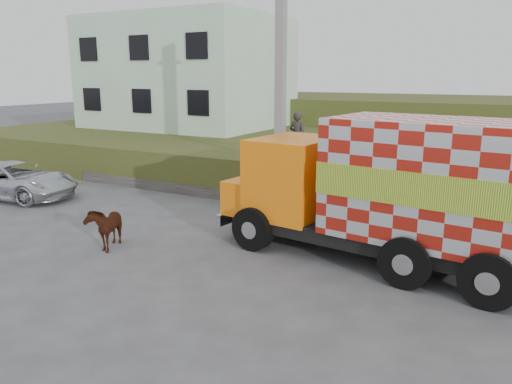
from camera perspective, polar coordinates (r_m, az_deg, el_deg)
The scene contains 10 objects.
ground at distance 13.21m, azimuth -2.41°, elevation -6.24°, with size 120.00×120.00×0.00m, color #474749.
embankment at distance 21.92m, azimuth 11.37°, elevation 3.42°, with size 40.00×12.00×1.50m, color #374E1A.
embankment_far at distance 33.37m, azimuth 17.87°, elevation 7.66°, with size 40.00×12.00×3.00m, color #374E1A.
retaining_strip at distance 17.59m, azimuth -0.83°, elevation -0.56°, with size 16.00×0.50×0.40m, color #595651.
building at distance 29.40m, azimuth -7.71°, elevation 13.36°, with size 10.00×8.00×6.00m, color silver.
utility_pole at distance 16.97m, azimuth 2.81°, elevation 12.14°, with size 1.20×0.30×8.00m.
cargo_truck at distance 12.04m, azimuth 15.23°, elevation 0.23°, with size 8.03×3.49×3.48m.
cow at distance 13.56m, azimuth -16.79°, elevation -3.73°, with size 0.62×1.37×1.16m, color #341B0D.
suv at distance 20.17m, azimuth -26.02°, elevation 1.20°, with size 2.18×4.74×1.32m, color #A6AAB0.
pedestrian at distance 17.31m, azimuth 4.74°, elevation 6.37°, with size 0.61×0.40×1.68m, color #2B2926.
Camera 1 is at (6.53, -10.60, 4.42)m, focal length 35.00 mm.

